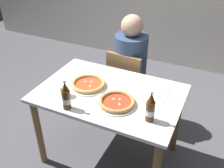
% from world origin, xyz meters
% --- Properties ---
extents(ground_plane, '(8.00, 8.00, 0.00)m').
position_xyz_m(ground_plane, '(0.00, 0.00, 0.00)').
color(ground_plane, '#4C4C51').
extents(dining_table_main, '(1.20, 0.80, 0.75)m').
position_xyz_m(dining_table_main, '(0.00, 0.00, 0.64)').
color(dining_table_main, silver).
rests_on(dining_table_main, ground_plane).
extents(chair_behind_table, '(0.43, 0.43, 0.85)m').
position_xyz_m(chair_behind_table, '(-0.08, 0.61, 0.48)').
color(chair_behind_table, olive).
rests_on(chair_behind_table, ground_plane).
extents(diner_seated, '(0.34, 0.34, 1.21)m').
position_xyz_m(diner_seated, '(-0.07, 0.66, 0.58)').
color(diner_seated, '#2D3342').
rests_on(diner_seated, ground_plane).
extents(pizza_margherita_near, '(0.31, 0.31, 0.04)m').
position_xyz_m(pizza_margherita_near, '(0.13, -0.13, 0.77)').
color(pizza_margherita_near, white).
rests_on(pizza_margherita_near, dining_table_main).
extents(pizza_marinara_far, '(0.32, 0.32, 0.04)m').
position_xyz_m(pizza_marinara_far, '(-0.20, -0.00, 0.77)').
color(pizza_marinara_far, white).
rests_on(pizza_marinara_far, dining_table_main).
extents(beer_bottle_left, '(0.07, 0.07, 0.25)m').
position_xyz_m(beer_bottle_left, '(0.41, -0.20, 0.85)').
color(beer_bottle_left, '#512D0F').
rests_on(beer_bottle_left, dining_table_main).
extents(beer_bottle_center, '(0.07, 0.07, 0.25)m').
position_xyz_m(beer_bottle_center, '(-0.20, -0.33, 0.85)').
color(beer_bottle_center, '#512D0F').
rests_on(beer_bottle_center, dining_table_main).
extents(napkin_with_cutlery, '(0.21, 0.21, 0.01)m').
position_xyz_m(napkin_with_cutlery, '(0.43, 0.15, 0.75)').
color(napkin_with_cutlery, white).
rests_on(napkin_with_cutlery, dining_table_main).
extents(paper_cup, '(0.07, 0.07, 0.09)m').
position_xyz_m(paper_cup, '(-0.31, -0.20, 0.80)').
color(paper_cup, white).
rests_on(paper_cup, dining_table_main).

